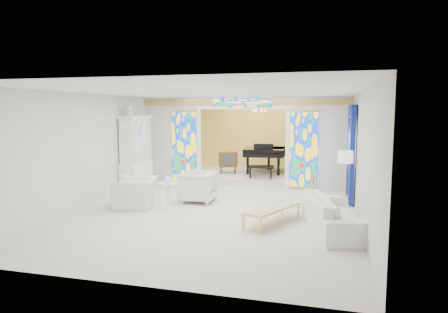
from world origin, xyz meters
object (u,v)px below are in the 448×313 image
(armchair_right, at_px, (198,187))
(grand_piano, at_px, (269,152))
(tv_console, at_px, (228,159))
(sofa, at_px, (335,214))
(armchair_left, at_px, (136,193))
(china_cabinet, at_px, (136,154))
(coffee_table, at_px, (272,208))

(armchair_right, height_order, grand_piano, grand_piano)
(armchair_right, xyz_separation_m, tv_console, (-0.17, 4.20, 0.27))
(armchair_right, relative_size, grand_piano, 0.32)
(sofa, relative_size, grand_piano, 0.86)
(armchair_left, distance_m, armchair_right, 1.70)
(armchair_left, relative_size, tv_console, 1.48)
(china_cabinet, xyz_separation_m, grand_piano, (3.77, 3.69, -0.22))
(sofa, distance_m, grand_piano, 7.19)
(armchair_left, xyz_separation_m, grand_piano, (2.66, 5.89, 0.57))
(armchair_left, distance_m, sofa, 5.13)
(china_cabinet, relative_size, tv_console, 3.39)
(china_cabinet, bearing_deg, armchair_right, -25.86)
(armchair_left, bearing_deg, sofa, 64.74)
(armchair_right, xyz_separation_m, grand_piano, (1.28, 4.90, 0.52))
(coffee_table, bearing_deg, armchair_left, 169.46)
(armchair_left, height_order, grand_piano, grand_piano)
(armchair_right, height_order, coffee_table, armchair_right)
(china_cabinet, height_order, sofa, china_cabinet)
(sofa, height_order, tv_console, tv_console)
(coffee_table, bearing_deg, tv_console, 112.92)
(armchair_right, height_order, sofa, armchair_right)
(coffee_table, height_order, tv_console, tv_console)
(armchair_right, distance_m, sofa, 4.12)
(grand_piano, bearing_deg, sofa, -73.87)
(armchair_right, height_order, tv_console, tv_console)
(china_cabinet, xyz_separation_m, armchair_left, (1.11, -2.20, -0.78))
(china_cabinet, xyz_separation_m, tv_console, (2.32, 2.99, -0.47))
(armchair_right, bearing_deg, china_cabinet, -116.19)
(armchair_left, distance_m, grand_piano, 6.49)
(armchair_left, xyz_separation_m, tv_console, (1.21, 5.20, 0.31))
(armchair_right, bearing_deg, grand_piano, 165.02)
(armchair_left, relative_size, sofa, 0.47)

